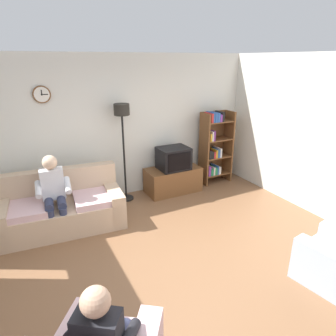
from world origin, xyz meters
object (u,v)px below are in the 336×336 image
object	(u,v)px
bookshelf	(214,147)
person_on_couch	(54,191)
tv_stand	(173,180)
person_in_left_armchair	(104,334)
tv	(174,158)
floor_lamp	(123,126)
couch	(62,209)

from	to	relation	value
bookshelf	person_on_couch	xyz separation A→B (m)	(-3.38, -0.57, -0.11)
tv_stand	person_on_couch	size ratio (longest dim) A/B	0.89
person_on_couch	tv_stand	bearing A→B (deg)	12.20
person_in_left_armchair	tv	bearing A→B (deg)	53.88
tv_stand	floor_lamp	xyz separation A→B (m)	(-0.98, 0.10, 1.20)
couch	floor_lamp	distance (m)	1.77
tv	person_on_couch	bearing A→B (deg)	-168.38
bookshelf	person_on_couch	world-z (taller)	bookshelf
floor_lamp	person_on_couch	distance (m)	1.66
person_on_couch	floor_lamp	bearing A→B (deg)	24.07
tv	person_in_left_armchair	xyz separation A→B (m)	(-2.34, -3.21, -0.12)
couch	bookshelf	distance (m)	3.36
person_on_couch	person_in_left_armchair	distance (m)	2.73
couch	tv_stand	xyz separation A→B (m)	(2.25, 0.40, -0.06)
floor_lamp	person_in_left_armchair	distance (m)	3.70
couch	bookshelf	xyz separation A→B (m)	(3.29, 0.46, 0.49)
tv	bookshelf	xyz separation A→B (m)	(1.05, 0.09, 0.08)
bookshelf	floor_lamp	world-z (taller)	floor_lamp
person_on_couch	tv	bearing A→B (deg)	11.62
tv_stand	floor_lamp	world-z (taller)	floor_lamp
floor_lamp	person_in_left_armchair	bearing A→B (deg)	-112.16
floor_lamp	person_in_left_armchair	xyz separation A→B (m)	(-1.36, -3.33, -0.85)
tv_stand	tv	xyz separation A→B (m)	(0.00, -0.02, 0.47)
tv	person_in_left_armchair	size ratio (longest dim) A/B	0.54
bookshelf	person_in_left_armchair	world-z (taller)	bookshelf
floor_lamp	couch	bearing A→B (deg)	-158.62
couch	person_in_left_armchair	size ratio (longest dim) A/B	1.76
tv_stand	floor_lamp	bearing A→B (deg)	174.26
tv_stand	person_in_left_armchair	world-z (taller)	person_in_left_armchair
bookshelf	tv_stand	bearing A→B (deg)	-176.28
tv	person_in_left_armchair	distance (m)	3.97
couch	floor_lamp	world-z (taller)	floor_lamp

